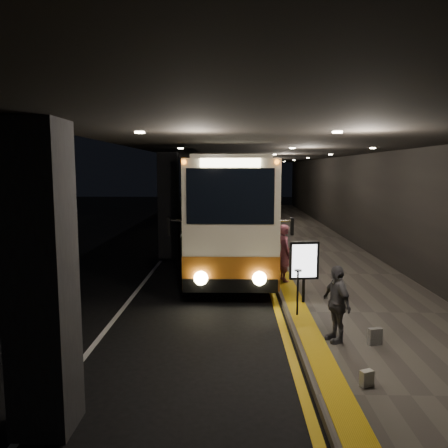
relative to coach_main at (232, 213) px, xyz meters
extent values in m
plane|color=black|center=(-1.08, -4.04, -1.93)|extent=(90.00, 90.00, 0.00)
cube|color=silver|center=(-2.88, 0.96, -1.93)|extent=(0.12, 50.00, 0.01)
cube|color=gold|center=(1.27, 0.96, -1.93)|extent=(0.18, 50.00, 0.01)
cube|color=#514C44|center=(3.67, 0.96, -1.86)|extent=(4.50, 50.00, 0.15)
cube|color=gold|center=(1.77, 0.96, -1.78)|extent=(0.50, 50.00, 0.01)
cube|color=black|center=(5.92, 0.96, 1.07)|extent=(0.10, 50.00, 6.00)
cube|color=black|center=(-2.58, -12.04, 0.27)|extent=(0.80, 0.80, 4.40)
cube|color=black|center=(-2.58, -0.04, 0.27)|extent=(0.80, 0.80, 4.40)
cube|color=black|center=(-2.58, 11.96, 0.27)|extent=(0.80, 0.80, 4.40)
cube|color=black|center=(1.42, 0.96, 2.67)|extent=(9.00, 50.00, 0.40)
cube|color=beige|center=(0.00, 0.02, 0.29)|extent=(2.69, 12.72, 3.60)
cube|color=#975816|center=(0.00, 0.02, -1.03)|extent=(2.71, 12.74, 0.95)
cube|color=black|center=(0.00, -6.36, 1.09)|extent=(2.33, 0.07, 1.48)
cube|color=black|center=(0.00, -6.28, -1.35)|extent=(2.60, 0.26, 0.37)
cylinder|color=black|center=(-1.20, -4.00, -1.40)|extent=(0.30, 1.06, 1.06)
cylinder|color=black|center=(1.20, -4.00, -1.40)|extent=(0.30, 1.06, 1.06)
cylinder|color=black|center=(-1.20, 4.26, -1.40)|extent=(0.30, 1.06, 1.06)
cylinder|color=black|center=(1.20, 4.26, -1.40)|extent=(0.30, 1.06, 1.06)
sphere|color=#FFEAA5|center=(-0.79, -6.37, -1.14)|extent=(0.38, 0.38, 0.38)
sphere|color=#FFEAA5|center=(0.79, -6.37, -1.14)|extent=(0.38, 0.38, 0.38)
cube|color=#FFF2BF|center=(0.00, -6.37, 1.97)|extent=(1.59, 0.06, 0.23)
cube|color=beige|center=(-0.19, 14.31, 0.09)|extent=(2.57, 11.60, 3.28)
cube|color=#975816|center=(-0.19, 14.31, -1.11)|extent=(2.59, 11.62, 0.87)
cube|color=black|center=(-0.19, 8.50, 0.82)|extent=(2.12, 0.09, 1.35)
cube|color=black|center=(-0.19, 8.58, -1.40)|extent=(2.37, 0.28, 0.34)
cylinder|color=black|center=(-1.28, 10.65, -1.45)|extent=(0.27, 0.96, 0.96)
cylinder|color=black|center=(0.89, 10.65, -1.45)|extent=(0.27, 0.96, 0.96)
cylinder|color=black|center=(-1.28, 18.17, -1.45)|extent=(0.27, 0.96, 0.96)
cylinder|color=black|center=(0.89, 18.17, -1.45)|extent=(0.27, 0.96, 0.96)
cube|color=beige|center=(-0.17, 27.80, -0.01)|extent=(2.46, 10.99, 3.10)
cube|color=#975816|center=(-0.17, 27.80, -1.16)|extent=(2.48, 11.01, 0.82)
cube|color=black|center=(-0.17, 22.29, 0.67)|extent=(2.01, 0.09, 1.28)
cube|color=black|center=(-0.17, 22.37, -1.43)|extent=(2.24, 0.29, 0.32)
cylinder|color=black|center=(-1.19, 24.33, -1.47)|extent=(0.26, 0.91, 0.91)
cylinder|color=black|center=(0.85, 24.33, -1.47)|extent=(0.26, 0.91, 0.91)
cylinder|color=black|center=(-1.19, 31.45, -1.47)|extent=(0.26, 0.91, 0.91)
cylinder|color=black|center=(0.85, 31.45, -1.47)|extent=(0.26, 0.91, 0.91)
imported|color=#A64D61|center=(1.72, -4.16, -0.86)|extent=(0.56, 0.74, 1.84)
imported|color=#504F54|center=(2.23, -9.07, -0.97)|extent=(0.76, 1.05, 1.62)
cube|color=black|center=(3.00, -9.25, -1.61)|extent=(0.31, 0.20, 0.34)
cube|color=beige|center=(2.31, -10.99, -1.65)|extent=(0.24, 0.20, 0.27)
cylinder|color=black|center=(1.98, -6.43, -1.46)|extent=(0.08, 0.08, 0.65)
cube|color=black|center=(1.98, -6.43, -0.62)|extent=(0.79, 0.21, 1.02)
cube|color=white|center=(1.98, -6.49, -0.62)|extent=(0.66, 0.11, 0.88)
cylinder|color=black|center=(1.67, -7.47, -1.22)|extent=(0.05, 0.05, 1.13)
camera|label=1|loc=(0.10, -17.90, 1.80)|focal=35.00mm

